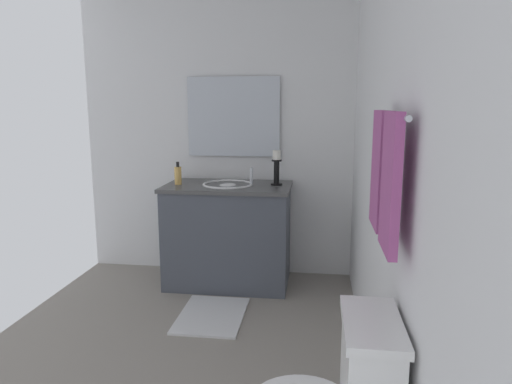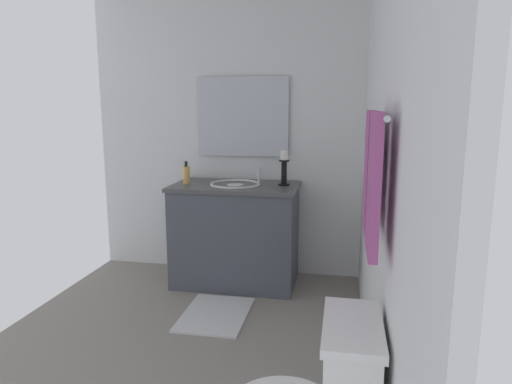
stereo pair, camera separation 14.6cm
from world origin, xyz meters
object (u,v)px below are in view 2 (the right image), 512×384
object	(u,v)px
soap_bottle	(186,174)
bath_mat	(215,314)
vanity_cabinet	(236,234)
towel_center	(374,184)
sink_basin	(235,189)
mirror	(243,117)
candle_holder_tall	(284,167)
towel_near_vanity	(369,170)
towel_bar	(380,117)

from	to	relation	value
soap_bottle	bath_mat	distance (m)	1.14
vanity_cabinet	towel_center	xyz separation A→B (m)	(1.98, 0.94, 0.77)
bath_mat	towel_center	bearing A→B (deg)	34.72
sink_basin	bath_mat	bearing A→B (deg)	-0.09
mirror	towel_center	size ratio (longest dim) A/B	1.65
towel_center	bath_mat	distance (m)	2.02
candle_holder_tall	towel_center	size ratio (longest dim) A/B	0.58
towel_near_vanity	bath_mat	xyz separation A→B (m)	(-1.05, -0.94, -1.18)
vanity_cabinet	towel_near_vanity	distance (m)	2.07
towel_bar	mirror	bearing A→B (deg)	-155.60
vanity_cabinet	towel_bar	world-z (taller)	towel_bar
bath_mat	mirror	bearing A→B (deg)	-180.00
towel_bar	towel_near_vanity	bearing A→B (deg)	-173.22
mirror	soap_bottle	distance (m)	0.67
vanity_cabinet	towel_near_vanity	bearing A→B (deg)	29.24
towel_center	bath_mat	world-z (taller)	towel_center
soap_bottle	towel_bar	world-z (taller)	towel_bar
mirror	bath_mat	distance (m)	1.61
vanity_cabinet	towel_bar	bearing A→B (deg)	27.62
vanity_cabinet	candle_holder_tall	distance (m)	0.67
mirror	towel_center	distance (m)	2.45
towel_bar	towel_center	distance (m)	0.26
vanity_cabinet	towel_center	world-z (taller)	towel_center
vanity_cabinet	mirror	distance (m)	0.97
towel_bar	towel_center	world-z (taller)	towel_center
sink_basin	mirror	world-z (taller)	mirror
soap_bottle	sink_basin	bearing A→B (deg)	94.12
mirror	towel_near_vanity	bearing A→B (deg)	25.62
mirror	towel_near_vanity	world-z (taller)	mirror
towel_bar	bath_mat	distance (m)	2.07
soap_bottle	towel_bar	bearing A→B (deg)	36.90
candle_holder_tall	towel_bar	size ratio (longest dim) A/B	0.45
sink_basin	candle_holder_tall	bearing A→B (deg)	97.11
towel_center	bath_mat	size ratio (longest dim) A/B	0.78
candle_holder_tall	towel_center	world-z (taller)	towel_center
candle_holder_tall	sink_basin	bearing A→B (deg)	-82.89
candle_holder_tall	towel_near_vanity	distance (m)	1.82
towel_near_vanity	towel_center	bearing A→B (deg)	0.00
towel_bar	bath_mat	bearing A→B (deg)	-141.51
vanity_cabinet	soap_bottle	distance (m)	0.62
mirror	towel_bar	size ratio (longest dim) A/B	1.27
candle_holder_tall	bath_mat	distance (m)	1.23
vanity_cabinet	bath_mat	size ratio (longest dim) A/B	1.67
mirror	towel_center	bearing A→B (deg)	22.55
sink_basin	candle_holder_tall	xyz separation A→B (m)	(-0.05, 0.38, 0.18)
vanity_cabinet	towel_bar	xyz separation A→B (m)	(1.83, 0.96, 0.99)
vanity_cabinet	towel_center	distance (m)	2.32
towel_near_vanity	towel_center	distance (m)	0.30
candle_holder_tall	towel_center	distance (m)	2.11
soap_bottle	towel_near_vanity	world-z (taller)	towel_near_vanity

